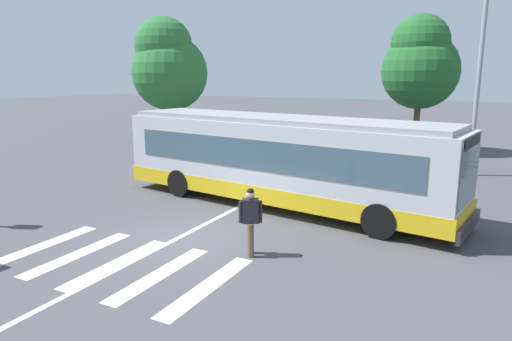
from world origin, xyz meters
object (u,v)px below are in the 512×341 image
Objects in this scene: background_tree_left at (168,65)px; background_tree_right at (420,63)px; city_transit_bus at (279,160)px; parked_car_champagne at (283,139)px; pedestrian_crossing_street at (250,218)px; parked_car_blue at (426,150)px; parked_car_white at (321,143)px; parked_car_silver at (242,136)px; twin_arm_street_lamp at (483,32)px; parked_car_black at (372,145)px.

background_tree_right is at bearing 12.85° from background_tree_left.
parked_car_champagne is at bearing 113.02° from city_transit_bus.
parked_car_blue is (2.37, 14.29, -0.20)m from pedestrian_crossing_street.
parked_car_white is 11.81m from background_tree_left.
pedestrian_crossing_street is at bearing -99.41° from parked_car_blue.
parked_car_silver is 10.90m from parked_car_blue.
parked_car_white is (-3.15, 14.34, -0.20)m from pedestrian_crossing_street.
parked_car_white is 9.49m from twin_arm_street_lamp.
twin_arm_street_lamp is 6.77m from background_tree_right.
parked_car_black and parked_car_blue have the same top height.
city_transit_bus is 12.82m from parked_car_silver.
pedestrian_crossing_street is 21.09m from background_tree_left.
background_tree_left is at bearing 133.00° from pedestrian_crossing_street.
parked_car_blue is at bearing -5.47° from parked_car_champagne.
parked_car_black is 0.46× the size of twin_arm_street_lamp.
background_tree_right is (-3.24, 5.84, -1.07)m from twin_arm_street_lamp.
parked_car_black is (8.01, 0.02, 0.00)m from parked_car_silver.
background_tree_right reaches higher than parked_car_white.
pedestrian_crossing_street reaches higher than parked_car_black.
parked_car_blue is (3.62, 9.83, -0.82)m from city_transit_bus.
parked_car_black is at bearing -0.50° from background_tree_left.
parked_car_silver is (-8.51, 14.98, -0.20)m from pedestrian_crossing_street.
parked_car_silver is at bearing 170.34° from twin_arm_street_lamp.
city_transit_bus is 2.70× the size of parked_car_black.
parked_car_white is 7.51m from background_tree_right.
background_tree_left is 1.04× the size of background_tree_right.
parked_car_silver is 14.23m from twin_arm_street_lamp.
twin_arm_street_lamp reaches higher than background_tree_left.
twin_arm_street_lamp is (10.21, -2.29, 5.44)m from parked_car_champagne.
parked_car_champagne is 5.26m from parked_car_black.
background_tree_right reaches higher than pedestrian_crossing_street.
parked_car_white is at bearing -135.61° from background_tree_right.
twin_arm_street_lamp is at bearing -60.96° from background_tree_right.
background_tree_right reaches higher than parked_car_champagne.
city_transit_bus reaches higher than parked_car_white.
city_transit_bus is 1.52× the size of background_tree_left.
parked_car_white is 0.59× the size of background_tree_right.
parked_car_champagne and parked_car_black have the same top height.
parked_car_black is 14.28m from background_tree_left.
pedestrian_crossing_street is 0.37× the size of parked_car_champagne.
pedestrian_crossing_street is 14.48m from parked_car_blue.
parked_car_white is (5.36, -0.64, 0.00)m from parked_car_silver.
parked_car_champagne is at bearing 179.36° from parked_car_black.
parked_car_champagne is 2.70m from parked_car_white.
parked_car_black is 5.92m from background_tree_right.
pedestrian_crossing_street is at bearing -88.09° from parked_car_black.
parked_car_black is (5.26, -0.06, 0.00)m from parked_car_champagne.
parked_car_silver is 1.00× the size of parked_car_champagne.
twin_arm_street_lamp is 1.24× the size of background_tree_left.
city_transit_bus is 2.70× the size of parked_car_champagne.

